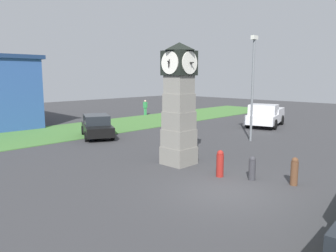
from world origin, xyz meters
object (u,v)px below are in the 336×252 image
Objects in this scene: pickup_truck at (265,115)px; clock_tower at (179,106)px; car_far_lot at (97,126)px; bollard_mid_row at (252,168)px; bollard_far_row at (220,163)px; street_lamp_near_road at (253,81)px; pedestrian_near_bench at (145,107)px; bollard_near_tower at (294,171)px.

clock_tower is at bearing -168.82° from pickup_truck.
pickup_truck is (12.37, -5.83, 0.18)m from car_far_lot.
bollard_far_row is (-0.52, 1.17, 0.08)m from bollard_mid_row.
pedestrian_near_bench is at bearing 73.01° from street_lamp_near_road.
car_far_lot is at bearing 126.57° from street_lamp_near_road.
bollard_near_tower is 0.67× the size of pedestrian_near_bench.
car_far_lot is 2.67× the size of pedestrian_near_bench.
bollard_near_tower is 9.16m from street_lamp_near_road.
bollard_mid_row is (0.22, -3.71, -2.26)m from clock_tower.
clock_tower is 3.36m from bollard_far_row.
pedestrian_near_bench is 15.93m from street_lamp_near_road.
clock_tower is at bearing 93.42° from bollard_mid_row.
bollard_near_tower is at bearing -81.73° from clock_tower.
pedestrian_near_bench is 0.25× the size of street_lamp_near_road.
bollard_near_tower is at bearing -92.07° from car_far_lot.
clock_tower is 5.03× the size of bollard_far_row.
pedestrian_near_bench is at bearing 55.86° from bollard_far_row.
street_lamp_near_road reaches higher than pickup_truck.
pickup_truck reaches higher than car_far_lot.
car_far_lot is 0.81× the size of pickup_truck.
clock_tower is at bearing -127.61° from pedestrian_near_bench.
bollard_far_row is (-1.05, 2.63, 0.02)m from bollard_near_tower.
street_lamp_near_road is (6.03, -8.13, 3.00)m from car_far_lot.
pickup_truck is at bearing 25.53° from bollard_mid_row.
bollard_near_tower is (0.75, -5.17, -2.20)m from clock_tower.
pedestrian_near_bench is at bearing 32.92° from car_far_lot.
clock_tower is 8.84m from car_far_lot.
pickup_truck is (13.61, 2.69, -1.81)m from clock_tower.
pickup_truck is at bearing 31.43° from bollard_near_tower.
pedestrian_near_bench is (-1.76, 12.70, -0.01)m from pickup_truck.
bollard_mid_row is 0.59× the size of pedestrian_near_bench.
clock_tower is 4.34m from bollard_mid_row.
street_lamp_near_road reaches higher than car_far_lot.
bollard_near_tower is at bearing -139.52° from street_lamp_near_road.
car_far_lot is (1.03, 12.23, 0.27)m from bollard_mid_row.
bollard_near_tower is 13.70m from car_far_lot.
bollard_near_tower is 23.37m from pedestrian_near_bench.
bollard_near_tower reaches higher than bollard_mid_row.
bollard_far_row is 11.17m from car_far_lot.
bollard_mid_row is (-0.53, 1.46, -0.06)m from bollard_near_tower.
pickup_truck reaches higher than bollard_near_tower.
clock_tower is 19.51m from pedestrian_near_bench.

